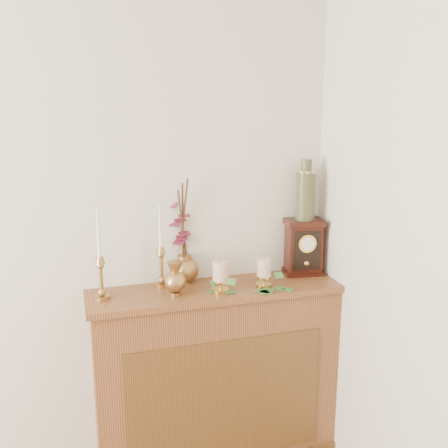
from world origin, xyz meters
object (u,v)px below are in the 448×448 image
object	(u,v)px
bud_vase	(175,279)
ceramic_vase	(305,193)
candlestick_left	(101,271)
ginger_jar	(181,235)
candlestick_center	(161,260)
mantel_clock	(303,247)

from	to	relation	value
bud_vase	ceramic_vase	distance (m)	0.79
candlestick_left	ginger_jar	world-z (taller)	ginger_jar
candlestick_center	mantel_clock	xyz separation A→B (m)	(0.74, -0.02, 0.01)
candlestick_left	ginger_jar	bearing A→B (deg)	20.72
candlestick_center	ceramic_vase	size ratio (longest dim) A/B	1.34
bud_vase	ceramic_vase	xyz separation A→B (m)	(0.70, 0.13, 0.34)
candlestick_center	ginger_jar	xyz separation A→B (m)	(0.11, 0.06, 0.10)
candlestick_center	ceramic_vase	bearing A→B (deg)	-1.16
mantel_clock	candlestick_center	bearing A→B (deg)	-174.08
bud_vase	mantel_clock	world-z (taller)	mantel_clock
bud_vase	mantel_clock	bearing A→B (deg)	9.96
ginger_jar	ceramic_vase	world-z (taller)	ceramic_vase
candlestick_left	bud_vase	xyz separation A→B (m)	(0.33, -0.05, -0.06)
candlestick_center	bud_vase	bearing A→B (deg)	-74.60
candlestick_center	bud_vase	xyz separation A→B (m)	(0.04, -0.14, -0.05)
candlestick_left	mantel_clock	world-z (taller)	candlestick_left
mantel_clock	bud_vase	bearing A→B (deg)	-162.76
ceramic_vase	mantel_clock	bearing A→B (deg)	-97.28
bud_vase	ceramic_vase	bearing A→B (deg)	10.16
ginger_jar	ceramic_vase	distance (m)	0.66
candlestick_center	ceramic_vase	world-z (taller)	ceramic_vase
bud_vase	mantel_clock	xyz separation A→B (m)	(0.70, 0.12, 0.06)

